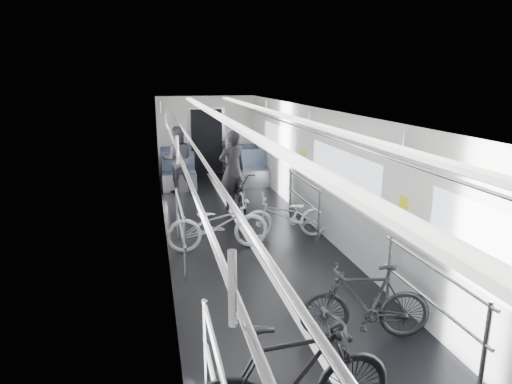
% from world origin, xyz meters
% --- Properties ---
extents(car_shell, '(3.02, 14.01, 2.41)m').
position_xyz_m(car_shell, '(0.00, 1.78, 1.13)').
color(car_shell, black).
rests_on(car_shell, ground).
extents(bike_left_mid, '(1.86, 0.63, 1.10)m').
position_xyz_m(bike_left_mid, '(-0.66, -3.99, 0.55)').
color(bike_left_mid, black).
rests_on(bike_left_mid, floor).
extents(bike_left_far, '(1.81, 0.66, 0.95)m').
position_xyz_m(bike_left_far, '(-0.62, 0.47, 0.47)').
color(bike_left_far, silver).
rests_on(bike_left_far, floor).
extents(bike_right_near, '(1.58, 0.74, 0.92)m').
position_xyz_m(bike_right_near, '(0.64, -2.72, 0.46)').
color(bike_right_near, black).
rests_on(bike_right_near, floor).
extents(bike_right_mid, '(1.68, 0.75, 0.86)m').
position_xyz_m(bike_right_mid, '(0.74, 0.79, 0.43)').
color(bike_right_mid, '#B9BABE').
rests_on(bike_right_mid, floor).
extents(bike_aisle, '(0.68, 1.77, 0.92)m').
position_xyz_m(bike_aisle, '(0.16, 2.81, 0.46)').
color(bike_aisle, black).
rests_on(bike_aisle, floor).
extents(person_standing, '(0.76, 0.60, 1.82)m').
position_xyz_m(person_standing, '(0.09, 2.91, 0.91)').
color(person_standing, black).
rests_on(person_standing, floor).
extents(person_seated, '(0.86, 0.67, 1.75)m').
position_xyz_m(person_seated, '(-1.03, 4.77, 0.87)').
color(person_seated, '#2A282F').
rests_on(person_seated, floor).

